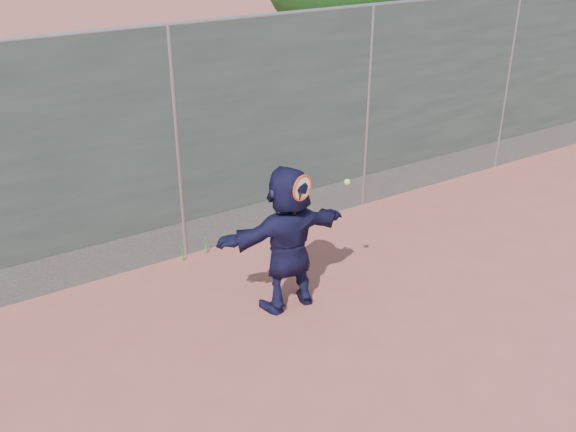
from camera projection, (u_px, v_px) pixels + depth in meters
ground at (341, 411)px, 5.95m from camera, size 80.00×80.00×0.00m
player at (288, 239)px, 7.17m from camera, size 1.62×0.57×1.73m
ball_ground at (338, 214)px, 9.64m from camera, size 0.07×0.07×0.07m
fence at (177, 143)px, 7.91m from camera, size 20.00×0.06×3.03m
swing_action at (307, 189)px, 6.77m from camera, size 0.73×0.18×0.51m
weed_clump at (209, 244)px, 8.60m from camera, size 0.68×0.07×0.30m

